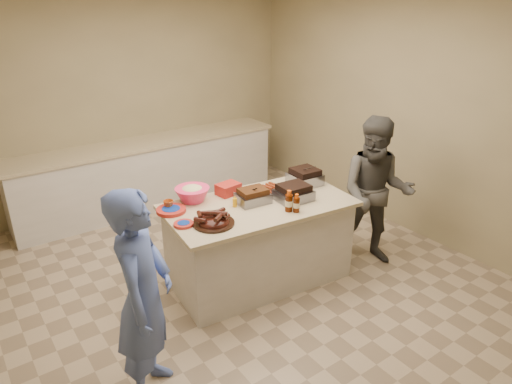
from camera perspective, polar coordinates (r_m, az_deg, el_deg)
room at (r=4.71m, az=-1.76°, el=-10.62°), size 4.50×5.00×2.70m
back_counter at (r=6.27m, az=-13.13°, el=2.28°), size 3.60×0.64×0.90m
island at (r=4.70m, az=0.36°, el=-10.70°), size 1.84×1.10×0.83m
rib_platter at (r=3.93m, az=-5.29°, el=-4.01°), size 0.37×0.37×0.14m
pulled_pork_tray at (r=4.31m, az=-0.38°, el=-1.33°), size 0.32×0.25×0.09m
brisket_tray at (r=4.39m, az=4.69°, el=-0.97°), size 0.34×0.29×0.10m
roasting_pan at (r=4.76m, az=6.09°, el=0.98°), size 0.31×0.31×0.12m
coleslaw_bowl at (r=4.39m, az=-7.90°, el=-1.09°), size 0.36×0.36×0.23m
sausage_plate at (r=4.56m, az=1.45°, el=0.09°), size 0.36×0.36×0.05m
mac_cheese_dish at (r=4.85m, az=6.05°, el=1.39°), size 0.35×0.28×0.09m
bbq_bottle_a at (r=4.15m, az=5.05°, el=-2.48°), size 0.06×0.06×0.17m
bbq_bottle_b at (r=4.15m, az=4.10°, el=-2.39°), size 0.07×0.07×0.20m
mustard_bottle at (r=4.23m, az=-2.66°, el=-1.84°), size 0.05×0.05×0.11m
sauce_bowl at (r=4.47m, az=-1.88°, el=-0.45°), size 0.15×0.06×0.15m
plate_stack_large at (r=4.20m, az=-10.55°, el=-2.44°), size 0.29×0.29×0.03m
plate_stack_small at (r=3.94m, az=-9.02°, el=-4.14°), size 0.19×0.19×0.02m
plastic_cup at (r=4.26m, az=-10.84°, el=-2.12°), size 0.10×0.10×0.09m
basket_stack at (r=4.51m, az=-3.47°, el=-0.25°), size 0.24×0.19×0.11m
guest_gray at (r=5.16m, az=13.84°, el=-8.13°), size 1.68×1.62×0.60m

